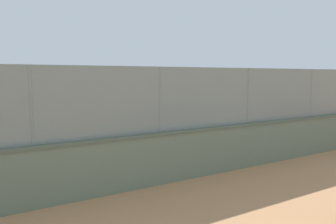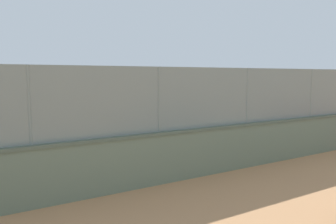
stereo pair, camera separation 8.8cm
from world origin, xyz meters
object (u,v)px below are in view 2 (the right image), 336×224
(player_baseline_waiting, at_px, (196,112))
(sports_ball, at_px, (130,131))
(player_at_service_line, at_px, (97,114))
(player_foreground_swinging, at_px, (82,108))

(player_baseline_waiting, bearing_deg, sports_ball, -0.56)
(player_at_service_line, xyz_separation_m, player_foreground_swinging, (0.24, -2.18, 0.17))
(player_baseline_waiting, bearing_deg, player_foreground_swinging, -36.98)
(player_at_service_line, height_order, sports_ball, player_at_service_line)
(player_at_service_line, height_order, player_baseline_waiting, player_baseline_waiting)
(player_at_service_line, bearing_deg, player_baseline_waiting, 160.00)
(player_foreground_swinging, height_order, player_baseline_waiting, player_foreground_swinging)
(player_at_service_line, distance_m, player_baseline_waiting, 5.45)
(player_foreground_swinging, distance_m, sports_ball, 4.33)
(player_baseline_waiting, xyz_separation_m, sports_ball, (4.02, -0.04, -0.75))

